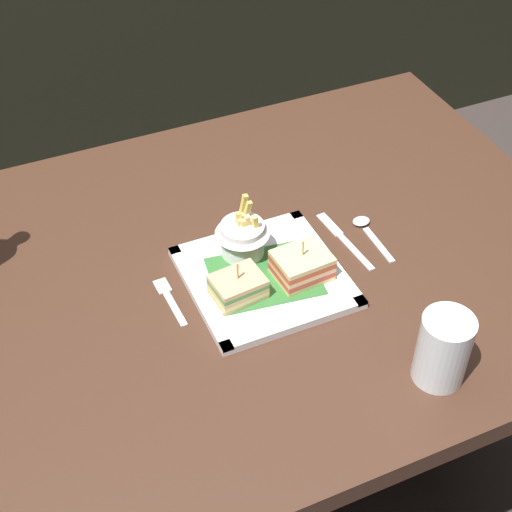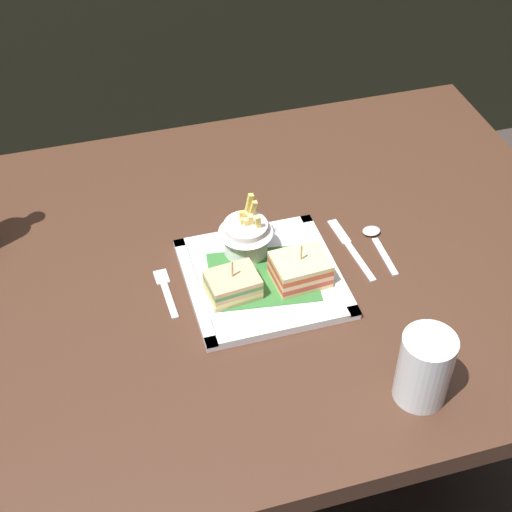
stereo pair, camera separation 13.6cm
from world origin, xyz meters
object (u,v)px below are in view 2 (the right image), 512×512
(dining_table, at_px, (250,307))
(knife, at_px, (350,246))
(spoon, at_px, (375,238))
(fork, at_px, (166,290))
(sandwich_half_left, at_px, (233,285))
(square_plate, at_px, (263,278))
(sandwich_half_right, at_px, (300,270))
(fries_cup, at_px, (247,232))
(water_glass, at_px, (424,370))

(dining_table, relative_size, knife, 7.24)
(spoon, bearing_deg, fork, -176.80)
(fork, bearing_deg, sandwich_half_left, -24.27)
(square_plate, relative_size, sandwich_half_right, 2.70)
(sandwich_half_left, relative_size, knife, 0.52)
(square_plate, relative_size, sandwich_half_left, 2.88)
(fries_cup, bearing_deg, spoon, -6.18)
(dining_table, relative_size, sandwich_half_right, 13.00)
(fork, relative_size, knife, 0.69)
(sandwich_half_left, bearing_deg, sandwich_half_right, 0.00)
(square_plate, bearing_deg, fries_cup, 95.54)
(sandwich_half_right, distance_m, fork, 0.24)
(knife, bearing_deg, dining_table, 177.33)
(dining_table, bearing_deg, square_plate, -78.34)
(fries_cup, xyz_separation_m, water_glass, (0.17, -0.38, 0.00))
(water_glass, height_order, knife, water_glass)
(square_plate, relative_size, fries_cup, 2.42)
(water_glass, bearing_deg, spoon, 78.18)
(square_plate, height_order, spoon, square_plate)
(sandwich_half_right, bearing_deg, fork, 167.97)
(fork, relative_size, spoon, 0.92)
(dining_table, distance_m, fries_cup, 0.18)
(sandwich_half_right, bearing_deg, water_glass, -70.24)
(fork, bearing_deg, water_glass, -44.73)
(fries_cup, height_order, water_glass, water_glass)
(square_plate, bearing_deg, water_glass, -62.02)
(sandwich_half_left, distance_m, fries_cup, 0.12)
(fork, bearing_deg, spoon, 3.20)
(sandwich_half_left, bearing_deg, knife, 15.19)
(sandwich_half_right, bearing_deg, spoon, 22.49)
(fries_cup, relative_size, fork, 0.90)
(sandwich_half_right, height_order, spoon, sandwich_half_right)
(dining_table, xyz_separation_m, sandwich_half_left, (-0.05, -0.08, 0.15))
(sandwich_half_left, height_order, fork, sandwich_half_left)
(fork, bearing_deg, square_plate, -8.31)
(fork, bearing_deg, dining_table, 9.02)
(sandwich_half_left, relative_size, spoon, 0.70)
(sandwich_half_right, relative_size, fries_cup, 0.90)
(dining_table, height_order, sandwich_half_right, sandwich_half_right)
(dining_table, distance_m, knife, 0.23)
(fries_cup, bearing_deg, fork, -163.33)
(knife, bearing_deg, fork, -177.32)
(knife, height_order, spoon, spoon)
(square_plate, distance_m, water_glass, 0.35)
(water_glass, bearing_deg, sandwich_half_right, 109.76)
(water_glass, height_order, fork, water_glass)
(water_glass, distance_m, fork, 0.47)
(dining_table, bearing_deg, knife, -2.67)
(dining_table, height_order, spoon, spoon)
(dining_table, bearing_deg, water_glass, -64.12)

